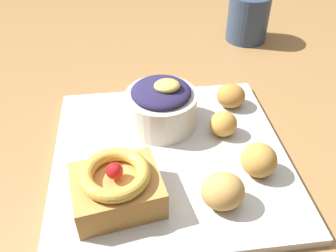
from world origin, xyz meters
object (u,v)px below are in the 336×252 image
fritter_front (223,124)px  coffee_mug (248,18)px  front_plate (170,156)px  fritter_back (259,160)px  fritter_extra (231,96)px  berry_ramekin (161,105)px  fritter_middle (223,191)px  cake_slice (117,187)px

fritter_front → coffee_mug: (0.12, 0.30, 0.02)m
fritter_front → coffee_mug: coffee_mug is taller
front_plate → coffee_mug: (0.20, 0.33, 0.04)m
fritter_back → fritter_extra: (0.00, 0.14, -0.00)m
fritter_front → fritter_back: (0.02, -0.07, 0.00)m
fritter_front → front_plate: bearing=-159.3°
berry_ramekin → coffee_mug: bearing=52.9°
fritter_front → fritter_extra: 0.07m
berry_ramekin → fritter_back: (0.10, -0.11, -0.01)m
front_plate → fritter_extra: 0.14m
fritter_extra → fritter_middle: bearing=-107.6°
front_plate → fritter_front: 0.08m
fritter_middle → berry_ramekin: bearing=108.5°
cake_slice → berry_ramekin: berry_ramekin is taller
berry_ramekin → coffee_mug: size_ratio=1.08×
fritter_back → fritter_middle: bearing=-142.5°
berry_ramekin → fritter_middle: 0.16m
cake_slice → fritter_middle: size_ratio=2.20×
fritter_front → fritter_extra: same height
fritter_middle → cake_slice: bearing=171.8°
fritter_extra → fritter_back: bearing=-91.2°
berry_ramekin → fritter_middle: (0.05, -0.15, -0.01)m
cake_slice → berry_ramekin: (0.06, 0.13, 0.01)m
front_plate → cake_slice: bearing=-133.3°
fritter_front → fritter_middle: 0.12m
coffee_mug → cake_slice: bearing=-123.6°
berry_ramekin → fritter_back: berry_ramekin is taller
front_plate → fritter_back: 0.11m
front_plate → fritter_back: (0.10, -0.05, 0.03)m
fritter_back → cake_slice: bearing=-171.5°
cake_slice → berry_ramekin: 0.15m
berry_ramekin → fritter_front: (0.08, -0.03, -0.01)m
cake_slice → fritter_extra: (0.17, 0.16, -0.01)m
berry_ramekin → fritter_front: bearing=-22.4°
front_plate → fritter_front: (0.08, 0.03, 0.02)m
coffee_mug → berry_ramekin: bearing=-127.1°
fritter_middle → fritter_back: size_ratio=1.11×
fritter_back → fritter_front: bearing=107.8°
fritter_middle → coffee_mug: (0.15, 0.41, 0.01)m
fritter_front → fritter_middle: fritter_middle is taller
fritter_back → coffee_mug: 0.39m
fritter_front → fritter_extra: (0.03, 0.06, -0.00)m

